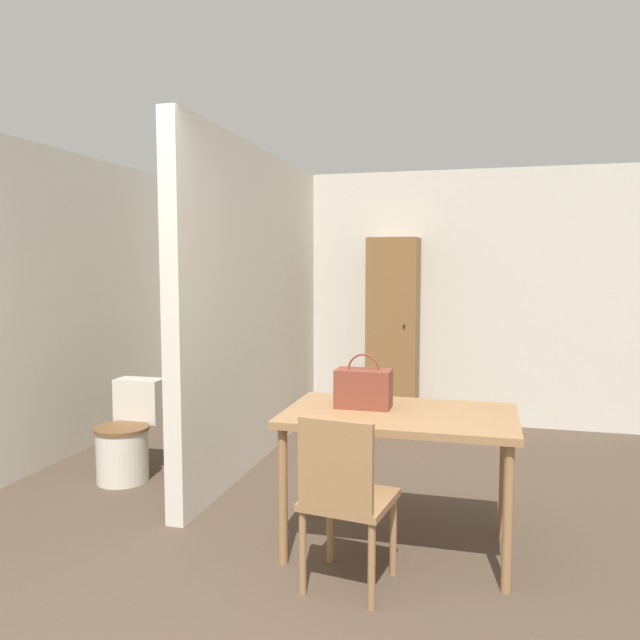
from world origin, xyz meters
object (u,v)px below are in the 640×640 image
(wooden_chair, at_px, (344,495))
(dining_table, at_px, (400,426))
(wooden_cabinet, at_px, (393,333))
(handbag, at_px, (363,388))
(toilet, at_px, (127,439))

(wooden_chair, bearing_deg, dining_table, 77.93)
(wooden_chair, distance_m, wooden_cabinet, 3.23)
(dining_table, distance_m, wooden_cabinet, 2.71)
(wooden_chair, height_order, handbag, handbag)
(wooden_chair, xyz_separation_m, toilet, (-1.91, 1.16, -0.18))
(dining_table, xyz_separation_m, wooden_chair, (-0.19, -0.52, -0.22))
(handbag, distance_m, wooden_cabinet, 2.63)
(wooden_chair, bearing_deg, wooden_cabinet, 102.41)
(toilet, bearing_deg, wooden_cabinet, 50.37)
(toilet, relative_size, wooden_cabinet, 0.39)
(wooden_chair, relative_size, wooden_cabinet, 0.48)
(wooden_chair, height_order, toilet, wooden_chair)
(dining_table, distance_m, handbag, 0.29)
(dining_table, xyz_separation_m, wooden_cabinet, (-0.42, 2.67, 0.22))
(dining_table, bearing_deg, wooden_cabinet, 98.93)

